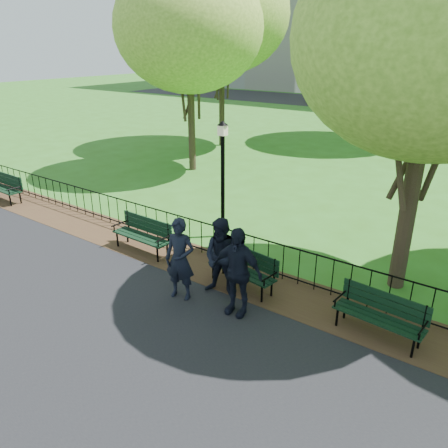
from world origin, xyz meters
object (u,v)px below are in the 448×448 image
Objects in this scene: park_bench_left_a at (144,231)px; tree_near_e at (438,38)px; lamppost at (223,176)px; person_right at (237,271)px; tree_far_c at (415,2)px; tree_near_w at (189,28)px; taxi at (327,96)px; person_mid at (223,258)px; tree_mid_w at (222,14)px; person_left at (180,259)px; park_bench_main at (231,259)px; park_bench_right_a at (381,311)px; park_bench_left_c at (5,184)px.

park_bench_left_a is 0.23× the size of tree_near_e.
lamppost is 1.74× the size of person_right.
tree_far_c reaches higher than tree_near_e.
tree_near_w is 11.31m from tree_near_e.
tree_far_c is 17.84m from taxi.
tree_near_w is at bearing 121.00° from person_mid.
tree_mid_w is at bearing 126.24° from lamppost.
tree_far_c is at bearing 42.15° from tree_mid_w.
lamppost is 3.49m from person_left.
park_bench_main is at bearing 50.20° from person_left.
park_bench_left_a is at bearing -175.55° from park_bench_right_a.
tree_mid_w is 5.15× the size of person_left.
park_bench_main is 0.17× the size of tree_far_c.
park_bench_main is 1.05× the size of park_bench_right_a.
lamppost reaches higher than park_bench_right_a.
park_bench_left_a is 1.00× the size of person_mid.
tree_mid_w is (-12.30, 11.86, 5.92)m from park_bench_right_a.
tree_near_w is 1.98× the size of taxi.
park_bench_right_a is at bearing 0.92° from person_left.
tree_near_e is 0.81× the size of tree_mid_w.
tree_far_c reaches higher than lamppost.
park_bench_main is 3.38m from park_bench_right_a.
lamppost is 1.86× the size of person_mid.
park_bench_right_a is 0.41× the size of taxi.
tree_near_w is 11.53m from person_left.
person_right reaches higher than park_bench_main.
person_right is (-2.33, -3.02, -4.25)m from tree_near_e.
tree_near_w reaches higher than tree_near_e.
tree_mid_w reaches higher than lamppost.
tree_far_c reaches higher than park_bench_main.
park_bench_left_c is 0.99× the size of person_left.
tree_far_c is at bearing 87.27° from park_bench_left_a.
tree_far_c reaches higher than person_left.
park_bench_left_c is 9.29m from person_left.
tree_mid_w is at bearing 107.21° from person_left.
lamppost is 8.32m from tree_near_w.
lamppost is at bearing -179.13° from tree_near_e.
tree_near_e is (3.12, 2.10, 4.60)m from park_bench_main.
park_bench_left_a is 0.21× the size of tree_near_w.
tree_mid_w is 9.91m from tree_far_c.
park_bench_left_c reaches higher than park_bench_right_a.
tree_mid_w is at bearing 87.46° from park_bench_left_c.
tree_near_w is at bearing -68.29° from tree_mid_w.
park_bench_main is at bearing -146.02° from tree_near_e.
person_left is at bearing -138.22° from tree_near_e.
tree_near_e is 5.71m from person_right.
taxi is at bearing 119.79° from park_bench_right_a.
tree_near_e reaches higher than park_bench_right_a.
lamppost reaches higher than park_bench_left_a.
person_right is (0.79, -0.92, 0.35)m from park_bench_main.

